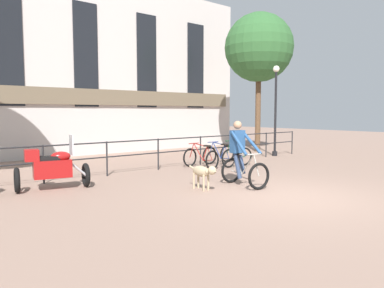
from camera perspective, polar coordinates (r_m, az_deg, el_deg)
name	(u,v)px	position (r m, az deg, el deg)	size (l,w,h in m)	color
ground_plane	(289,197)	(8.89, 14.52, -7.80)	(60.00, 60.00, 0.00)	#8E7060
canal_railing	(158,149)	(12.49, -5.18, -0.73)	(15.05, 0.05, 1.05)	#232326
building_facade	(83,65)	(17.63, -16.27, 11.44)	(18.00, 0.72, 8.02)	beige
cyclist_with_bike	(241,157)	(9.91, 7.52, -1.91)	(0.84, 1.25, 1.70)	black
dog	(203,172)	(9.24, 1.74, -4.30)	(0.25, 1.04, 0.64)	tan
parked_motorcycle	(52,168)	(9.88, -20.58, -3.38)	(1.83, 0.96, 1.35)	black
parked_bicycle_near_lamp	(201,158)	(12.83, 1.37, -2.14)	(0.77, 1.17, 0.86)	black
parked_bicycle_mid_left	(219,156)	(13.41, 4.14, -1.85)	(0.72, 1.14, 0.86)	black
parked_bicycle_mid_right	(236,154)	(14.02, 6.68, -1.57)	(0.82, 1.20, 0.86)	black
street_lamp	(276,105)	(16.82, 12.62, 5.77)	(0.28, 0.28, 3.93)	black
tree_canalside_right	(259,48)	(18.80, 10.16, 14.22)	(3.29, 3.29, 6.67)	brown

